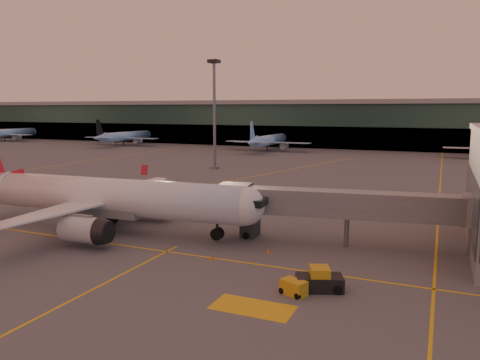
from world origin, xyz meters
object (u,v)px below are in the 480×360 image
at_px(main_airplane, 102,197).
at_px(catering_truck, 118,200).
at_px(pushback_tug, 319,281).
at_px(gpu_cart, 294,288).

relative_size(main_airplane, catering_truck, 7.66).
bearing_deg(pushback_tug, gpu_cart, -155.12).
bearing_deg(main_airplane, gpu_cart, -23.76).
bearing_deg(main_airplane, catering_truck, 110.31).
relative_size(catering_truck, gpu_cart, 2.29).
bearing_deg(catering_truck, main_airplane, -54.09).
bearing_deg(gpu_cart, pushback_tug, 69.75).
distance_m(catering_truck, gpu_cart, 33.70).
relative_size(gpu_cart, pushback_tug, 0.56).
xyz_separation_m(catering_truck, pushback_tug, (31.00, -14.69, -1.43)).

